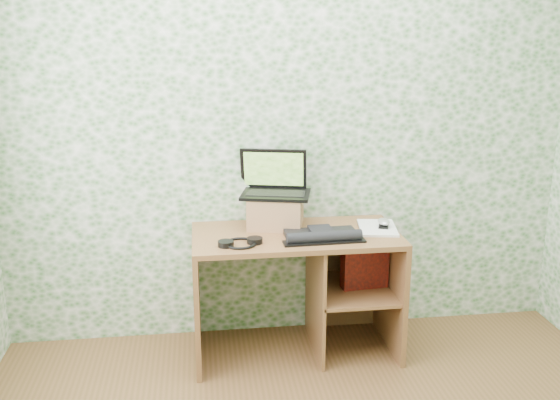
{
  "coord_description": "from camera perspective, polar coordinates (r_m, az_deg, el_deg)",
  "views": [
    {
      "loc": [
        -0.55,
        -1.95,
        1.91
      ],
      "look_at": [
        -0.1,
        1.39,
        0.97
      ],
      "focal_mm": 40.0,
      "sensor_mm": 36.0,
      "label": 1
    }
  ],
  "objects": [
    {
      "name": "red_box",
      "position": [
        3.78,
        7.76,
        -5.55
      ],
      "size": [
        0.29,
        0.12,
        0.33
      ],
      "primitive_type": "cube",
      "rotation": [
        0.0,
        0.0,
        0.1
      ],
      "color": "maroon",
      "rests_on": "desk"
    },
    {
      "name": "wall_back",
      "position": [
        3.79,
        0.79,
        6.34
      ],
      "size": [
        3.5,
        0.0,
        3.5
      ],
      "primitive_type": "plane",
      "rotation": [
        1.57,
        0.0,
        0.0
      ],
      "color": "silver",
      "rests_on": "ground"
    },
    {
      "name": "laptop",
      "position": [
        3.72,
        -0.48,
        1.47
      ],
      "size": [
        0.45,
        0.37,
        0.27
      ],
      "rotation": [
        0.0,
        0.0,
        -0.24
      ],
      "color": "black",
      "rests_on": "riser"
    },
    {
      "name": "desk",
      "position": [
        3.76,
        2.55,
        -6.76
      ],
      "size": [
        1.2,
        0.6,
        0.75
      ],
      "color": "brown",
      "rests_on": "floor"
    },
    {
      "name": "notepad",
      "position": [
        3.74,
        8.9,
        -2.53
      ],
      "size": [
        0.26,
        0.34,
        0.01
      ],
      "primitive_type": "cube",
      "rotation": [
        0.0,
        0.0,
        -0.16
      ],
      "color": "silver",
      "rests_on": "desk"
    },
    {
      "name": "headphones",
      "position": [
        3.44,
        -3.64,
        -3.92
      ],
      "size": [
        0.25,
        0.21,
        0.03
      ],
      "rotation": [
        0.0,
        0.0,
        0.2
      ],
      "color": "black",
      "rests_on": "desk"
    },
    {
      "name": "pen",
      "position": [
        3.79,
        9.34,
        -2.16
      ],
      "size": [
        0.02,
        0.15,
        0.01
      ],
      "primitive_type": "cylinder",
      "rotation": [
        1.57,
        0.0,
        -0.07
      ],
      "color": "black",
      "rests_on": "notepad"
    },
    {
      "name": "keyboard",
      "position": [
        3.53,
        3.88,
        -3.22
      ],
      "size": [
        0.47,
        0.25,
        0.06
      ],
      "rotation": [
        0.0,
        0.0,
        0.04
      ],
      "color": "black",
      "rests_on": "desk"
    },
    {
      "name": "riser",
      "position": [
        3.72,
        -0.39,
        -1.04
      ],
      "size": [
        0.37,
        0.33,
        0.19
      ],
      "primitive_type": "cube",
      "rotation": [
        0.0,
        0.0,
        -0.24
      ],
      "color": "#8D613F",
      "rests_on": "desk"
    },
    {
      "name": "mouse",
      "position": [
        3.74,
        9.46,
        -2.15
      ],
      "size": [
        0.1,
        0.12,
        0.04
      ],
      "primitive_type": "ellipsoid",
      "rotation": [
        0.0,
        0.0,
        -0.33
      ],
      "color": "silver",
      "rests_on": "notepad"
    }
  ]
}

